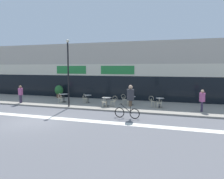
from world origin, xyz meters
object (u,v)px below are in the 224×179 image
at_px(planter_pot, 59,91).
at_px(pedestrian_near_end, 202,99).
at_px(bistro_table_3, 131,99).
at_px(lamp_post, 68,68).
at_px(cafe_chair_4_near, 159,102).
at_px(bistro_table_1, 88,97).
at_px(cafe_chair_2_near, 104,101).
at_px(cafe_chair_2_side, 114,100).
at_px(bistro_table_4, 160,101).
at_px(cafe_chair_3_near, 129,100).
at_px(bistro_table_0, 64,96).
at_px(cafe_chair_3_side, 124,99).
at_px(bistro_table_2, 107,100).
at_px(cafe_chair_1_near, 85,98).
at_px(cafe_chair_4_side, 152,101).
at_px(cafe_chair_0_near, 60,98).
at_px(pedestrian_far_end, 21,93).
at_px(cyclist_0, 130,99).

bearing_deg(planter_pot, pedestrian_near_end, -12.33).
height_order(bistro_table_3, lamp_post, lamp_post).
bearing_deg(cafe_chair_4_near, bistro_table_1, 77.87).
xyz_separation_m(lamp_post, pedestrian_near_end, (10.42, 1.27, -2.20)).
bearing_deg(cafe_chair_2_near, cafe_chair_2_side, -52.96).
relative_size(bistro_table_4, cafe_chair_3_near, 0.84).
xyz_separation_m(bistro_table_0, pedestrian_near_end, (12.03, -0.66, 0.41)).
xyz_separation_m(cafe_chair_3_side, pedestrian_near_end, (6.28, -1.16, 0.45)).
bearing_deg(bistro_table_3, cafe_chair_2_near, -134.19).
distance_m(bistro_table_2, cafe_chair_1_near, 2.39).
relative_size(bistro_table_2, cafe_chair_4_side, 0.87).
height_order(bistro_table_2, cafe_chair_3_near, cafe_chair_3_near).
distance_m(cafe_chair_0_near, cafe_chair_2_near, 4.63).
height_order(cafe_chair_4_near, cafe_chair_4_side, same).
height_order(bistro_table_0, cafe_chair_0_near, cafe_chair_0_near).
distance_m(bistro_table_4, pedestrian_near_end, 3.27).
distance_m(cafe_chair_2_near, pedestrian_far_end, 8.12).
bearing_deg(lamp_post, bistro_table_1, 75.24).
height_order(cafe_chair_3_side, lamp_post, lamp_post).
bearing_deg(cafe_chair_1_near, cafe_chair_4_near, -89.21).
height_order(bistro_table_0, cafe_chair_1_near, cafe_chair_1_near).
xyz_separation_m(cafe_chair_0_near, lamp_post, (1.61, -1.30, 2.66)).
bearing_deg(lamp_post, cafe_chair_4_near, 11.27).
xyz_separation_m(bistro_table_4, pedestrian_far_end, (-12.43, -1.80, 0.42)).
height_order(cafe_chair_3_near, pedestrian_far_end, pedestrian_far_end).
bearing_deg(cyclist_0, bistro_table_4, -105.99).
xyz_separation_m(cafe_chair_0_near, cafe_chair_2_near, (4.57, -0.74, 0.00)).
height_order(bistro_table_4, cafe_chair_4_side, cafe_chair_4_side).
xyz_separation_m(cafe_chair_3_side, pedestrian_far_end, (-9.29, -2.15, 0.44)).
height_order(cafe_chair_0_near, pedestrian_near_end, pedestrian_near_end).
xyz_separation_m(cafe_chair_2_near, cafe_chair_3_side, (1.19, 1.87, 0.00)).
height_order(bistro_table_2, cafe_chair_2_side, cafe_chair_2_side).
bearing_deg(cafe_chair_0_near, pedestrian_near_end, -89.22).
distance_m(cafe_chair_2_side, lamp_post, 4.60).
relative_size(bistro_table_4, cafe_chair_0_near, 0.84).
relative_size(cafe_chair_2_near, cafe_chair_3_near, 1.00).
height_order(cafe_chair_3_side, pedestrian_far_end, pedestrian_far_end).
distance_m(cafe_chair_2_near, planter_pot, 7.59).
height_order(bistro_table_0, cafe_chair_2_near, cafe_chair_2_near).
xyz_separation_m(cafe_chair_1_near, cafe_chair_2_near, (2.32, -1.24, 0.00)).
distance_m(bistro_table_4, cafe_chair_4_near, 0.63).
bearing_deg(bistro_table_4, pedestrian_far_end, -171.76).
relative_size(bistro_table_0, cafe_chair_4_side, 0.88).
bearing_deg(cafe_chair_0_near, bistro_table_4, -84.09).
bearing_deg(cyclist_0, bistro_table_3, -73.44).
relative_size(bistro_table_4, cafe_chair_2_near, 0.84).
bearing_deg(bistro_table_1, pedestrian_near_end, -6.74).
bearing_deg(cafe_chair_2_side, cafe_chair_1_near, -12.50).
xyz_separation_m(planter_pot, pedestrian_near_end, (14.04, -3.07, 0.23)).
relative_size(bistro_table_1, cafe_chair_4_side, 0.78).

